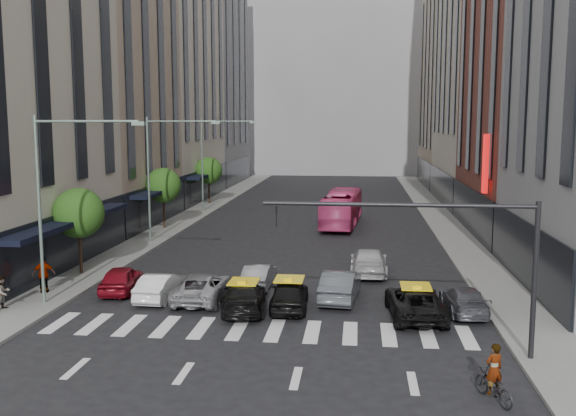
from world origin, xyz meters
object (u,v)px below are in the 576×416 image
(streetlamp_far, at_px, (212,152))
(taxi_left, at_px, (244,297))
(bus, at_px, (342,208))
(motorcycle, at_px, (493,386))
(car_red, at_px, (121,279))
(pedestrian_far, at_px, (44,274))
(pedestrian_near, at_px, (3,293))
(car_white_front, at_px, (161,286))
(streetlamp_mid, at_px, (161,163))
(streetlamp_near, at_px, (57,184))
(taxi_center, at_px, (289,294))

(streetlamp_far, distance_m, taxi_left, 33.45)
(bus, height_order, motorcycle, bus)
(streetlamp_far, bearing_deg, car_red, -86.30)
(pedestrian_far, bearing_deg, pedestrian_near, 62.20)
(streetlamp_far, height_order, car_red, streetlamp_far)
(motorcycle, bearing_deg, car_red, -59.13)
(car_white_front, height_order, taxi_left, taxi_left)
(taxi_left, xyz_separation_m, motorcycle, (9.61, -8.82, -0.19))
(streetlamp_mid, distance_m, pedestrian_near, 18.13)
(streetlamp_far, height_order, taxi_left, streetlamp_far)
(motorcycle, bearing_deg, streetlamp_near, -49.66)
(taxi_center, relative_size, pedestrian_near, 2.67)
(streetlamp_near, distance_m, taxi_center, 12.11)
(streetlamp_far, height_order, motorcycle, streetlamp_far)
(streetlamp_mid, relative_size, pedestrian_far, 4.74)
(bus, bearing_deg, car_red, 69.33)
(taxi_center, distance_m, pedestrian_near, 13.33)
(pedestrian_near, relative_size, pedestrian_far, 0.84)
(car_red, bearing_deg, pedestrian_near, 37.89)
(car_white_front, height_order, pedestrian_far, pedestrian_far)
(taxi_left, relative_size, pedestrian_far, 2.53)
(taxi_center, bearing_deg, car_red, -15.70)
(taxi_left, bearing_deg, bus, -106.10)
(car_red, bearing_deg, car_white_front, 149.00)
(streetlamp_near, xyz_separation_m, pedestrian_near, (-2.27, -1.29, -4.96))
(streetlamp_mid, distance_m, streetlamp_far, 16.00)
(pedestrian_far, bearing_deg, bus, -141.06)
(streetlamp_near, distance_m, pedestrian_far, 5.43)
(bus, height_order, pedestrian_near, bus)
(car_red, distance_m, motorcycle, 20.12)
(car_red, distance_m, bus, 25.18)
(streetlamp_mid, height_order, pedestrian_far, streetlamp_mid)
(streetlamp_far, height_order, pedestrian_near, streetlamp_far)
(streetlamp_near, bearing_deg, car_white_front, 20.81)
(car_white_front, bearing_deg, taxi_center, 173.96)
(taxi_center, distance_m, pedestrian_far, 12.80)
(pedestrian_far, bearing_deg, streetlamp_far, -113.03)
(streetlamp_near, distance_m, car_red, 6.19)
(streetlamp_far, xyz_separation_m, bus, (12.71, -6.50, -4.41))
(car_red, distance_m, taxi_left, 7.42)
(pedestrian_near, xyz_separation_m, pedestrian_far, (0.44, 3.05, 0.15))
(car_white_front, relative_size, pedestrian_far, 2.16)
(bus, bearing_deg, pedestrian_far, 63.31)
(taxi_center, height_order, motorcycle, taxi_center)
(streetlamp_far, distance_m, motorcycle, 44.98)
(taxi_left, bearing_deg, streetlamp_far, -81.90)
(streetlamp_near, distance_m, streetlamp_far, 32.00)
(car_white_front, distance_m, motorcycle, 17.48)
(car_red, bearing_deg, taxi_center, 160.29)
(taxi_center, distance_m, motorcycle, 11.97)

